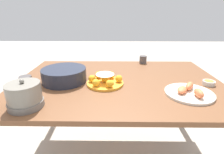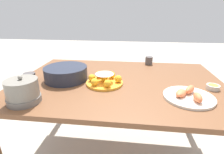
{
  "view_description": "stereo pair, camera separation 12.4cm",
  "coord_description": "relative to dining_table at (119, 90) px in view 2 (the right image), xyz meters",
  "views": [
    {
      "loc": [
        0.03,
        1.2,
        1.19
      ],
      "look_at": [
        0.05,
        0.04,
        0.74
      ],
      "focal_mm": 28.0,
      "sensor_mm": 36.0,
      "label": 1
    },
    {
      "loc": [
        -0.09,
        1.19,
        1.19
      ],
      "look_at": [
        0.05,
        0.04,
        0.74
      ],
      "focal_mm": 28.0,
      "sensor_mm": 36.0,
      "label": 2
    }
  ],
  "objects": [
    {
      "name": "cake_plate",
      "position": [
        0.1,
        0.08,
        0.11
      ],
      "size": [
        0.26,
        0.26,
        0.08
      ],
      "color": "gold",
      "rests_on": "dining_table"
    },
    {
      "name": "cup_far",
      "position": [
        0.64,
        0.09,
        0.11
      ],
      "size": [
        0.08,
        0.08,
        0.06
      ],
      "color": "#4C4747",
      "rests_on": "dining_table"
    },
    {
      "name": "seafood_platter",
      "position": [
        -0.43,
        0.23,
        0.09
      ],
      "size": [
        0.29,
        0.29,
        0.06
      ],
      "color": "silver",
      "rests_on": "dining_table"
    },
    {
      "name": "warming_pot",
      "position": [
        0.5,
        0.38,
        0.14
      ],
      "size": [
        0.18,
        0.18,
        0.16
      ],
      "color": "#66605B",
      "rests_on": "dining_table"
    },
    {
      "name": "sauce_bowl",
      "position": [
        -0.62,
        0.08,
        0.09
      ],
      "size": [
        0.08,
        0.08,
        0.03
      ],
      "color": "beige",
      "rests_on": "dining_table"
    },
    {
      "name": "cup_near",
      "position": [
        -0.25,
        -0.45,
        0.11
      ],
      "size": [
        0.07,
        0.07,
        0.07
      ],
      "color": "#4C4747",
      "rests_on": "dining_table"
    },
    {
      "name": "dining_table",
      "position": [
        0.0,
        0.0,
        0.0
      ],
      "size": [
        1.49,
        1.03,
        0.7
      ],
      "color": "brown",
      "rests_on": "ground_plane"
    },
    {
      "name": "serving_bowl",
      "position": [
        0.39,
        0.03,
        0.13
      ],
      "size": [
        0.31,
        0.31,
        0.1
      ],
      "color": "#232838",
      "rests_on": "dining_table"
    }
  ]
}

